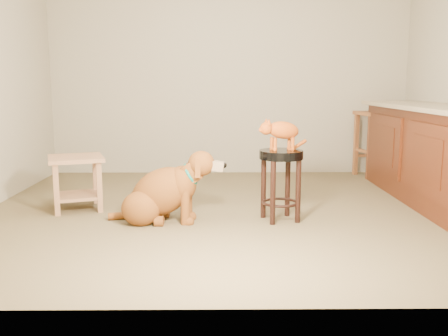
{
  "coord_description": "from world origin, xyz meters",
  "views": [
    {
      "loc": [
        -0.13,
        -4.39,
        1.14
      ],
      "look_at": [
        -0.09,
        -0.32,
        0.45
      ],
      "focal_mm": 40.0,
      "sensor_mm": 36.0,
      "label": 1
    }
  ],
  "objects_px": {
    "side_table": "(76,175)",
    "golden_retriever": "(163,193)",
    "wood_stool": "(376,143)",
    "padded_stool": "(281,171)",
    "tabby_kitten": "(280,131)"
  },
  "relations": [
    {
      "from": "side_table",
      "to": "golden_retriever",
      "type": "xyz_separation_m",
      "value": [
        0.83,
        -0.42,
        -0.08
      ]
    },
    {
      "from": "wood_stool",
      "to": "side_table",
      "type": "relative_size",
      "value": 1.34
    },
    {
      "from": "golden_retriever",
      "to": "padded_stool",
      "type": "bearing_deg",
      "value": 5.83
    },
    {
      "from": "golden_retriever",
      "to": "tabby_kitten",
      "type": "bearing_deg",
      "value": 5.75
    },
    {
      "from": "padded_stool",
      "to": "side_table",
      "type": "bearing_deg",
      "value": 167.99
    },
    {
      "from": "padded_stool",
      "to": "golden_retriever",
      "type": "relative_size",
      "value": 0.59
    },
    {
      "from": "golden_retriever",
      "to": "tabby_kitten",
      "type": "relative_size",
      "value": 2.33
    },
    {
      "from": "tabby_kitten",
      "to": "wood_stool",
      "type": "bearing_deg",
      "value": 39.49
    },
    {
      "from": "padded_stool",
      "to": "tabby_kitten",
      "type": "height_order",
      "value": "tabby_kitten"
    },
    {
      "from": "padded_stool",
      "to": "wood_stool",
      "type": "distance_m",
      "value": 2.46
    },
    {
      "from": "side_table",
      "to": "tabby_kitten",
      "type": "bearing_deg",
      "value": -12.13
    },
    {
      "from": "wood_stool",
      "to": "tabby_kitten",
      "type": "xyz_separation_m",
      "value": [
        -1.43,
        -2.01,
        0.33
      ]
    },
    {
      "from": "wood_stool",
      "to": "side_table",
      "type": "bearing_deg",
      "value": -153.37
    },
    {
      "from": "padded_stool",
      "to": "tabby_kitten",
      "type": "distance_m",
      "value": 0.33
    },
    {
      "from": "padded_stool",
      "to": "side_table",
      "type": "relative_size",
      "value": 0.99
    }
  ]
}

